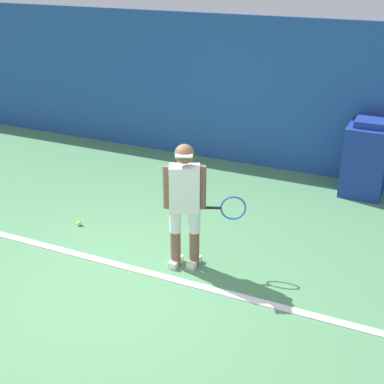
{
  "coord_description": "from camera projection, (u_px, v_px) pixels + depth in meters",
  "views": [
    {
      "loc": [
        2.85,
        -4.19,
        3.43
      ],
      "look_at": [
        0.52,
        0.92,
        0.87
      ],
      "focal_mm": 50.0,
      "sensor_mm": 36.0,
      "label": 1
    }
  ],
  "objects": [
    {
      "name": "ground_plane",
      "position": [
        116.0,
        286.0,
        5.97
      ],
      "size": [
        24.0,
        24.0,
        0.0
      ],
      "primitive_type": "plane",
      "color": "#518C5B"
    },
    {
      "name": "court_baseline",
      "position": [
        133.0,
        269.0,
        6.28
      ],
      "size": [
        21.6,
        0.1,
        0.01
      ],
      "color": "white",
      "rests_on": "ground_plane"
    },
    {
      "name": "tennis_player",
      "position": [
        186.0,
        202.0,
        6.02
      ],
      "size": [
        0.87,
        0.47,
        1.52
      ],
      "rotation": [
        0.0,
        0.0,
        0.4
      ],
      "color": "brown",
      "rests_on": "ground_plane"
    },
    {
      "name": "tennis_ball",
      "position": [
        79.0,
        223.0,
        7.27
      ],
      "size": [
        0.07,
        0.07,
        0.07
      ],
      "color": "#D1E533",
      "rests_on": "ground_plane"
    },
    {
      "name": "back_wall",
      "position": [
        245.0,
        92.0,
        8.94
      ],
      "size": [
        24.0,
        0.1,
        2.49
      ],
      "color": "#234C99",
      "rests_on": "ground_plane"
    },
    {
      "name": "covered_chair",
      "position": [
        366.0,
        158.0,
        8.05
      ],
      "size": [
        0.61,
        0.71,
        1.17
      ],
      "color": "navy",
      "rests_on": "ground_plane"
    }
  ]
}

